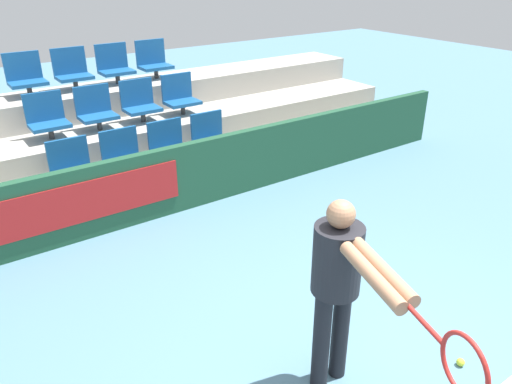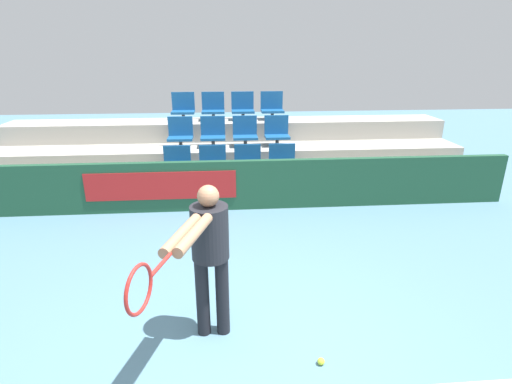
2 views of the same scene
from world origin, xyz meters
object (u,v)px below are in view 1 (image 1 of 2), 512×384
object	(u,v)px
stadium_chair_8	(26,76)
stadium_chair_11	(153,61)
stadium_chair_2	(169,145)
stadium_chair_7	(180,96)
stadium_chair_5	(96,110)
stadium_chair_6	(140,102)
tennis_player	(341,281)
stadium_chair_0	(72,166)
stadium_chair_3	(210,136)
stadium_chair_9	(72,70)
tennis_ball	(461,362)
stadium_chair_4	(47,118)
stadium_chair_10	(115,65)
stadium_chair_1	(123,155)

from	to	relation	value
stadium_chair_8	stadium_chair_11	xyz separation A→B (m)	(1.96, 0.00, 0.00)
stadium_chair_2	stadium_chair_7	bearing A→B (deg)	53.37
stadium_chair_2	stadium_chair_11	size ratio (longest dim) A/B	1.00
stadium_chair_5	stadium_chair_2	bearing A→B (deg)	-53.37
stadium_chair_6	stadium_chair_8	world-z (taller)	stadium_chair_8
stadium_chair_6	tennis_player	distance (m)	4.87
stadium_chair_0	stadium_chair_3	distance (m)	1.96
stadium_chair_2	tennis_player	bearing A→B (deg)	-98.73
stadium_chair_8	stadium_chair_9	distance (m)	0.65
stadium_chair_9	tennis_ball	size ratio (longest dim) A/B	9.04
stadium_chair_4	stadium_chair_11	world-z (taller)	stadium_chair_11
stadium_chair_4	tennis_ball	world-z (taller)	stadium_chair_4
stadium_chair_6	stadium_chair_10	distance (m)	0.96
stadium_chair_10	stadium_chair_3	bearing A→B (deg)	-69.61
stadium_chair_11	stadium_chair_4	bearing A→B (deg)	-155.85
tennis_player	stadium_chair_9	bearing A→B (deg)	108.00
stadium_chair_3	stadium_chair_8	bearing A→B (deg)	138.12
stadium_chair_5	stadium_chair_8	world-z (taller)	stadium_chair_8
stadium_chair_7	stadium_chair_10	bearing A→B (deg)	126.63
stadium_chair_11	stadium_chair_6	bearing A→B (deg)	-126.63
tennis_ball	stadium_chair_1	bearing A→B (deg)	103.31
stadium_chair_0	stadium_chair_10	distance (m)	2.33
stadium_chair_4	stadium_chair_9	xyz separation A→B (m)	(0.65, 0.88, 0.39)
stadium_chair_8	stadium_chair_1	bearing A→B (deg)	-69.61
tennis_player	stadium_chair_5	bearing A→B (deg)	108.09
stadium_chair_3	stadium_chair_5	bearing A→B (deg)	146.08
stadium_chair_3	stadium_chair_6	world-z (taller)	stadium_chair_6
stadium_chair_1	stadium_chair_11	distance (m)	2.33
stadium_chair_7	stadium_chair_8	world-z (taller)	stadium_chair_8
stadium_chair_10	tennis_ball	world-z (taller)	stadium_chair_10
stadium_chair_7	stadium_chair_8	xyz separation A→B (m)	(-1.96, 0.88, 0.39)
stadium_chair_10	tennis_ball	bearing A→B (deg)	-86.42
stadium_chair_2	stadium_chair_11	bearing A→B (deg)	69.61
stadium_chair_9	tennis_player	size ratio (longest dim) A/B	0.38
stadium_chair_2	tennis_player	world-z (taller)	tennis_player
stadium_chair_0	stadium_chair_3	xyz separation A→B (m)	(1.96, 0.00, 0.00)
stadium_chair_1	stadium_chair_7	size ratio (longest dim) A/B	1.00
stadium_chair_0	stadium_chair_2	distance (m)	1.31
tennis_ball	stadium_chair_2	bearing A→B (deg)	95.01
stadium_chair_4	stadium_chair_5	bearing A→B (deg)	0.00
stadium_chair_3	stadium_chair_10	bearing A→B (deg)	110.39
stadium_chair_5	stadium_chair_9	bearing A→B (deg)	90.00
stadium_chair_5	stadium_chair_9	xyz separation A→B (m)	(0.00, 0.88, 0.39)
stadium_chair_1	stadium_chair_8	bearing A→B (deg)	110.39
stadium_chair_4	tennis_player	world-z (taller)	tennis_player
stadium_chair_9	tennis_ball	bearing A→B (deg)	-80.41
stadium_chair_0	stadium_chair_1	world-z (taller)	same
stadium_chair_2	stadium_chair_9	distance (m)	2.03
stadium_chair_0	stadium_chair_11	xyz separation A→B (m)	(1.96, 1.76, 0.78)
stadium_chair_5	tennis_player	bearing A→B (deg)	-89.43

